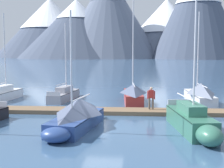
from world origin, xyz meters
TOP-DOWN VIEW (x-y plane):
  - ground_plane at (0.00, 0.00)m, footprint 700.00×700.00m
  - mountain_west_summit at (-72.51, 229.40)m, footprint 87.93×87.93m
  - mountain_central_massif at (-44.47, 200.12)m, footprint 82.58×82.58m
  - mountain_shoulder_ridge at (-21.83, 202.71)m, footprint 74.71×74.71m
  - mountain_east_summit at (20.87, 222.28)m, footprint 78.69×78.69m
  - mountain_rear_spur at (38.47, 190.48)m, footprint 60.41×60.41m
  - dock at (0.00, 4.00)m, footprint 25.63×2.40m
  - sailboat_nearest_berth at (-10.74, 9.23)m, footprint 1.84×7.09m
  - sailboat_mid_dock_port at (-4.91, 10.18)m, footprint 1.94×6.56m
  - sailboat_mid_dock_starboard at (-1.48, -0.92)m, footprint 2.75×6.62m
  - sailboat_far_berth at (1.62, 9.00)m, footprint 2.10×6.97m
  - sailboat_outer_slip at (5.32, -1.19)m, footprint 2.40×6.81m
  - sailboat_end_of_dock at (7.62, 9.68)m, footprint 2.07×7.47m
  - person_on_dock at (3.12, 4.24)m, footprint 0.59×0.26m

SIDE VIEW (x-z plane):
  - ground_plane at x=0.00m, z-range 0.00..0.00m
  - dock at x=0.00m, z-range 0.00..0.30m
  - sailboat_mid_dock_port at x=-4.91m, z-range -3.10..4.18m
  - sailboat_nearest_berth at x=-10.74m, z-range -3.53..4.70m
  - sailboat_outer_slip at x=5.32m, z-range -3.78..5.14m
  - sailboat_mid_dock_starboard at x=-1.48m, z-range -2.62..4.29m
  - sailboat_far_berth at x=1.62m, z-range -3.77..5.46m
  - sailboat_end_of_dock at x=7.62m, z-range -3.24..5.01m
  - person_on_dock at x=3.12m, z-range 0.42..2.11m
  - mountain_central_massif at x=-44.47m, z-range 0.52..42.06m
  - mountain_east_summit at x=20.87m, z-range 1.64..46.18m
  - mountain_west_summit at x=-72.51m, z-range 1.52..49.37m
  - mountain_shoulder_ridge at x=-21.83m, z-range 0.78..61.36m
  - mountain_rear_spur at x=38.47m, z-range 1.77..68.38m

